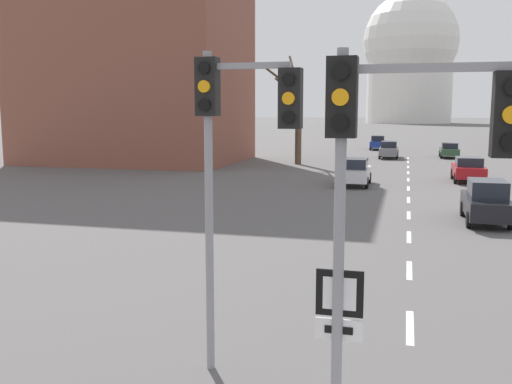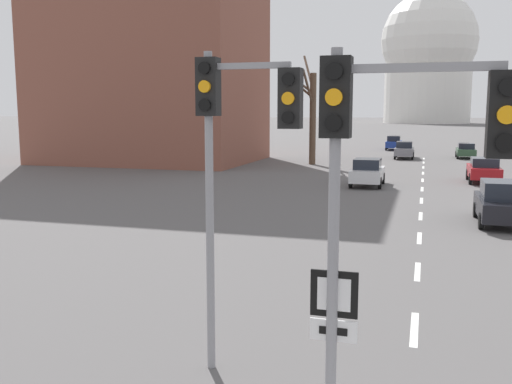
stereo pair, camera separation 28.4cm
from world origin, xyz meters
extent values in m
cube|color=silver|center=(0.00, 8.43, 0.00)|extent=(0.16, 2.00, 0.01)
cube|color=silver|center=(0.00, 12.93, 0.00)|extent=(0.16, 2.00, 0.01)
cube|color=silver|center=(0.00, 17.43, 0.00)|extent=(0.16, 2.00, 0.01)
cube|color=silver|center=(0.00, 21.93, 0.00)|extent=(0.16, 2.00, 0.01)
cube|color=silver|center=(0.00, 26.43, 0.00)|extent=(0.16, 2.00, 0.01)
cube|color=silver|center=(0.00, 30.93, 0.00)|extent=(0.16, 2.00, 0.01)
cube|color=silver|center=(0.00, 35.43, 0.00)|extent=(0.16, 2.00, 0.01)
cube|color=silver|center=(0.00, 39.93, 0.00)|extent=(0.16, 2.00, 0.01)
cube|color=silver|center=(0.00, 44.43, 0.00)|extent=(0.16, 2.00, 0.01)
cube|color=silver|center=(0.00, 48.93, 0.00)|extent=(0.16, 2.00, 0.01)
cube|color=silver|center=(0.00, 53.43, 0.00)|extent=(0.16, 2.00, 0.01)
cylinder|color=gray|center=(-0.98, 3.39, 2.64)|extent=(0.14, 0.14, 5.27)
cube|color=black|center=(-0.98, 3.39, 4.69)|extent=(0.36, 0.28, 0.96)
cylinder|color=black|center=(-0.98, 3.22, 4.99)|extent=(0.20, 0.06, 0.20)
cylinder|color=orange|center=(-0.98, 3.22, 4.69)|extent=(0.20, 0.06, 0.20)
cylinder|color=black|center=(-0.98, 3.22, 4.40)|extent=(0.20, 0.06, 0.20)
cube|color=gray|center=(-0.05, 3.39, 5.02)|extent=(1.87, 0.10, 0.10)
cube|color=black|center=(0.89, 3.39, 4.49)|extent=(0.36, 0.28, 0.96)
cylinder|color=orange|center=(0.89, 3.22, 4.49)|extent=(0.20, 0.06, 0.20)
cylinder|color=black|center=(0.89, 3.22, 4.20)|extent=(0.20, 0.06, 0.20)
cylinder|color=gray|center=(-3.44, 5.54, 2.76)|extent=(0.14, 0.14, 5.51)
cube|color=black|center=(-3.44, 5.54, 4.93)|extent=(0.36, 0.28, 0.96)
cylinder|color=black|center=(-3.44, 5.37, 5.23)|extent=(0.20, 0.06, 0.20)
cylinder|color=orange|center=(-3.44, 5.37, 4.93)|extent=(0.20, 0.06, 0.20)
cylinder|color=black|center=(-3.44, 5.37, 4.63)|extent=(0.20, 0.06, 0.20)
cube|color=gray|center=(-2.74, 5.54, 5.26)|extent=(1.41, 0.10, 0.10)
cube|color=black|center=(-2.04, 5.54, 4.73)|extent=(0.36, 0.28, 0.96)
cylinder|color=black|center=(-2.04, 5.37, 5.03)|extent=(0.20, 0.06, 0.20)
cylinder|color=orange|center=(-2.04, 5.37, 4.73)|extent=(0.20, 0.06, 0.20)
cylinder|color=black|center=(-2.04, 5.37, 4.43)|extent=(0.20, 0.06, 0.20)
cylinder|color=gray|center=(-0.96, 3.44, 1.30)|extent=(0.07, 0.07, 2.61)
cube|color=black|center=(-0.96, 3.42, 2.26)|extent=(0.60, 0.03, 0.60)
cube|color=white|center=(-0.96, 3.40, 2.26)|extent=(0.42, 0.01, 0.42)
cube|color=white|center=(-0.96, 3.42, 1.78)|extent=(0.60, 0.03, 0.28)
cube|color=black|center=(-0.96, 3.40, 1.78)|extent=(0.36, 0.01, 0.10)
cube|color=maroon|center=(3.72, 35.34, 0.70)|extent=(1.83, 4.18, 0.69)
cube|color=#1E232D|center=(3.72, 35.13, 1.32)|extent=(1.56, 2.00, 0.56)
cylinder|color=black|center=(2.85, 36.63, 0.35)|extent=(0.18, 0.71, 0.71)
cylinder|color=black|center=(4.59, 36.63, 0.35)|extent=(0.18, 0.71, 0.71)
cylinder|color=black|center=(2.85, 34.04, 0.35)|extent=(0.18, 0.71, 0.71)
cylinder|color=black|center=(4.59, 34.04, 0.35)|extent=(0.18, 0.71, 0.71)
cube|color=slate|center=(-1.82, 53.12, 0.70)|extent=(1.70, 4.53, 0.70)
cube|color=#1E232D|center=(-1.82, 52.90, 1.34)|extent=(1.45, 2.18, 0.59)
cylinder|color=black|center=(-2.63, 54.53, 0.35)|extent=(0.18, 0.70, 0.70)
cylinder|color=black|center=(-1.02, 54.53, 0.35)|extent=(0.18, 0.70, 0.70)
cylinder|color=black|center=(-2.63, 51.72, 0.35)|extent=(0.18, 0.70, 0.70)
cylinder|color=black|center=(-1.02, 51.72, 0.35)|extent=(0.18, 0.70, 0.70)
cube|color=#2D4C33|center=(3.86, 55.02, 0.62)|extent=(1.69, 3.96, 0.62)
cube|color=#1E232D|center=(3.86, 54.83, 1.20)|extent=(1.43, 1.90, 0.54)
cylinder|color=black|center=(3.07, 56.25, 0.31)|extent=(0.18, 0.62, 0.62)
cylinder|color=black|center=(4.66, 56.25, 0.31)|extent=(0.18, 0.62, 0.62)
cylinder|color=black|center=(3.07, 53.80, 0.31)|extent=(0.18, 0.62, 0.62)
cylinder|color=black|center=(4.66, 53.80, 0.31)|extent=(0.18, 0.62, 0.62)
cube|color=silver|center=(-3.23, 31.52, 0.71)|extent=(1.80, 4.14, 0.72)
cube|color=#1E232D|center=(-3.23, 31.31, 1.37)|extent=(1.53, 1.99, 0.61)
cylinder|color=black|center=(-4.08, 32.80, 0.35)|extent=(0.18, 0.70, 0.70)
cylinder|color=black|center=(-2.38, 32.80, 0.35)|extent=(0.18, 0.70, 0.70)
cylinder|color=black|center=(-4.08, 30.23, 0.35)|extent=(0.18, 0.70, 0.70)
cylinder|color=black|center=(-2.38, 30.23, 0.35)|extent=(0.18, 0.70, 0.70)
cube|color=navy|center=(-3.46, 65.48, 0.67)|extent=(1.69, 4.40, 0.70)
cube|color=#1E232D|center=(-3.46, 65.26, 1.33)|extent=(1.44, 2.11, 0.63)
cylinder|color=black|center=(-4.25, 66.85, 0.32)|extent=(0.18, 0.63, 0.63)
cylinder|color=black|center=(-2.66, 66.85, 0.32)|extent=(0.18, 0.63, 0.63)
cylinder|color=black|center=(-4.25, 64.12, 0.32)|extent=(0.18, 0.63, 0.63)
cylinder|color=black|center=(-2.66, 64.12, 0.32)|extent=(0.18, 0.63, 0.63)
cube|color=black|center=(3.02, 21.05, 0.69)|extent=(1.62, 4.24, 0.73)
cube|color=#1E232D|center=(3.02, 20.84, 1.42)|extent=(1.38, 2.03, 0.72)
cylinder|color=black|center=(2.26, 22.37, 0.32)|extent=(0.18, 0.65, 0.65)
cylinder|color=black|center=(3.78, 22.37, 0.32)|extent=(0.18, 0.65, 0.65)
cylinder|color=black|center=(2.26, 19.74, 0.32)|extent=(0.18, 0.65, 0.65)
cylinder|color=black|center=(3.78, 19.74, 0.32)|extent=(0.18, 0.65, 0.65)
cylinder|color=brown|center=(-9.16, 44.55, 3.84)|extent=(0.54, 0.54, 7.69)
cylinder|color=brown|center=(-9.30, 43.09, 6.41)|extent=(0.42, 3.06, 2.83)
cylinder|color=brown|center=(-10.67, 44.25, 7.18)|extent=(3.14, 0.89, 2.48)
cylinder|color=brown|center=(-10.25, 44.84, 6.49)|extent=(2.29, 0.85, 1.85)
cylinder|color=brown|center=(-9.96, 45.99, 8.17)|extent=(1.43, 3.12, 2.54)
cylinder|color=silver|center=(0.00, 220.81, 10.41)|extent=(31.23, 31.23, 20.82)
sphere|color=silver|center=(0.00, 220.81, 30.37)|extent=(34.70, 34.70, 34.70)
cube|color=brown|center=(-23.64, 43.83, 11.15)|extent=(18.00, 14.00, 22.30)
camera|label=1|loc=(-0.22, -3.54, 4.54)|focal=40.00mm
camera|label=2|loc=(0.06, -3.47, 4.54)|focal=40.00mm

